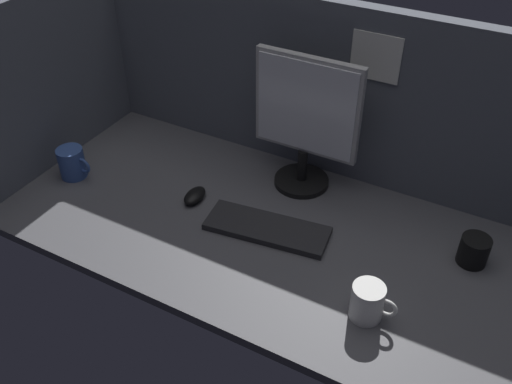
% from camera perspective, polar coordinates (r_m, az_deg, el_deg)
% --- Properties ---
extents(ground_plane, '(1.80, 0.80, 0.03)m').
position_cam_1_polar(ground_plane, '(1.71, 2.70, -4.34)').
color(ground_plane, '#515156').
extents(cubicle_wall_back, '(1.80, 0.06, 0.58)m').
position_cam_1_polar(cubicle_wall_back, '(1.82, 8.32, 9.88)').
color(cubicle_wall_back, '#565B66').
rests_on(cubicle_wall_back, ground_plane).
extents(cubicle_wall_side, '(0.05, 0.80, 0.58)m').
position_cam_1_polar(cubicle_wall_side, '(2.00, -20.46, 10.56)').
color(cubicle_wall_side, '#565B66').
rests_on(cubicle_wall_side, ground_plane).
extents(monitor, '(0.34, 0.18, 0.45)m').
position_cam_1_polar(monitor, '(1.76, 5.06, 7.26)').
color(monitor, black).
rests_on(monitor, ground_plane).
extents(keyboard, '(0.38, 0.18, 0.02)m').
position_cam_1_polar(keyboard, '(1.69, 1.12, -3.68)').
color(keyboard, '#262628').
rests_on(keyboard, ground_plane).
extents(mouse, '(0.06, 0.10, 0.03)m').
position_cam_1_polar(mouse, '(1.81, -6.24, -0.41)').
color(mouse, black).
rests_on(mouse, ground_plane).
extents(mug_ceramic_white, '(0.12, 0.08, 0.10)m').
position_cam_1_polar(mug_ceramic_white, '(1.46, 11.22, -10.84)').
color(mug_ceramic_white, white).
rests_on(mug_ceramic_white, ground_plane).
extents(mug_ceramic_blue, '(0.12, 0.09, 0.11)m').
position_cam_1_polar(mug_ceramic_blue, '(1.98, -18.05, 2.82)').
color(mug_ceramic_blue, '#38569E').
rests_on(mug_ceramic_blue, ground_plane).
extents(mug_black_travel, '(0.08, 0.08, 0.09)m').
position_cam_1_polar(mug_black_travel, '(1.69, 21.12, -5.53)').
color(mug_black_travel, black).
rests_on(mug_black_travel, ground_plane).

